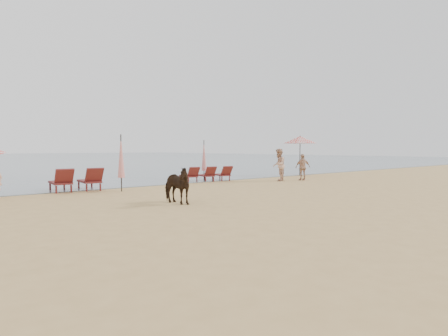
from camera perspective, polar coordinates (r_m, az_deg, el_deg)
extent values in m
plane|color=tan|center=(12.19, 15.28, -6.12)|extent=(120.00, 120.00, 0.00)
cube|color=maroon|center=(18.08, -23.68, -2.05)|extent=(0.88, 1.65, 0.09)
cube|color=maroon|center=(17.22, -23.16, -1.22)|extent=(0.78, 0.58, 0.70)
cube|color=maroon|center=(18.36, -19.85, -1.91)|extent=(0.88, 1.65, 0.09)
cube|color=maroon|center=(17.51, -19.16, -1.08)|extent=(0.78, 0.58, 0.70)
cube|color=maroon|center=(21.44, -5.44, -1.22)|extent=(0.86, 1.43, 0.08)
cube|color=maroon|center=(20.77, -4.66, -0.62)|extent=(0.69, 0.55, 0.59)
cube|color=maroon|center=(21.88, -2.91, -1.13)|extent=(0.86, 1.43, 0.08)
cube|color=maroon|center=(21.22, -2.06, -0.53)|extent=(0.69, 0.55, 0.59)
cube|color=maroon|center=(22.36, -0.48, -1.04)|extent=(0.86, 1.43, 0.08)
cube|color=maroon|center=(21.71, 0.42, -0.45)|extent=(0.69, 0.55, 0.59)
cylinder|color=black|center=(26.84, 11.49, 1.62)|extent=(0.06, 0.06, 2.58)
cone|color=red|center=(26.84, 11.52, 4.26)|extent=(2.30, 2.30, 0.52)
sphere|color=black|center=(26.85, 11.53, 4.75)|extent=(0.09, 0.09, 0.09)
cylinder|color=black|center=(17.11, -15.39, 0.74)|extent=(0.06, 0.06, 2.53)
cone|color=red|center=(17.10, -15.41, 1.76)|extent=(0.31, 0.31, 1.90)
cylinder|color=black|center=(22.29, -3.07, 1.18)|extent=(0.05, 0.05, 2.40)
cone|color=red|center=(22.29, -3.08, 1.92)|extent=(0.29, 0.29, 1.80)
imported|color=black|center=(13.01, -7.44, -2.60)|extent=(0.82, 1.58, 1.29)
imported|color=tan|center=(22.20, 8.35, 0.49)|extent=(1.17, 1.11, 1.90)
imported|color=tan|center=(22.83, 11.91, 0.13)|extent=(1.01, 0.75, 1.59)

